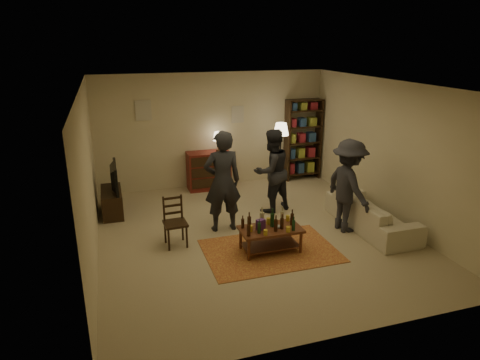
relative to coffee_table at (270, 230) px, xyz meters
name	(u,v)px	position (x,y,z in m)	size (l,w,h in m)	color
floor	(254,234)	(-0.03, 0.70, -0.38)	(6.00, 6.00, 0.00)	#C6B793
room_shell	(186,112)	(-0.68, 3.68, 1.43)	(6.00, 6.00, 6.00)	beige
rug	(270,251)	(0.01, 0.00, -0.38)	(2.20, 1.50, 0.01)	maroon
coffee_table	(270,230)	(0.00, 0.00, 0.00)	(1.03, 0.56, 0.76)	brown
dining_chair	(174,220)	(-1.47, 0.74, 0.08)	(0.40, 0.40, 0.88)	#311F10
tv_stand	(112,196)	(-2.48, 2.50, 0.00)	(0.40, 1.00, 1.06)	#311F10
dresser	(209,169)	(-0.22, 3.41, 0.09)	(1.00, 0.50, 1.36)	maroon
bookshelf	(303,139)	(2.21, 3.48, 0.65)	(0.90, 0.34, 2.02)	#311F10
floor_lamp	(281,134)	(1.38, 2.92, 0.95)	(0.36, 0.36, 1.58)	black
sofa	(372,213)	(2.17, 0.30, -0.08)	(2.08, 0.81, 0.61)	beige
person_left	(223,182)	(-0.52, 1.08, 0.56)	(0.69, 0.45, 1.90)	#222329
person_right	(271,171)	(0.68, 1.69, 0.48)	(0.84, 0.65, 1.72)	#23242A
person_by_sofa	(348,186)	(1.67, 0.38, 0.48)	(1.12, 0.64, 1.73)	#292A32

